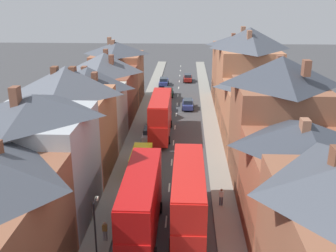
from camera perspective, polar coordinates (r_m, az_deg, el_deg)
The scene contains 18 objects.
pavement_left at distance 57.61m, azimuth -4.00°, elevation 0.60°, with size 2.20×104.00×0.14m, color gray.
pavement_right at distance 57.34m, azimuth 6.18°, elevation 0.45°, with size 2.20×104.00×0.14m, color gray.
centre_line_dashes at distance 55.38m, azimuth 1.02°, elevation -0.19°, with size 0.14×97.80×0.01m.
terrace_row_left at distance 40.11m, azimuth -14.38°, elevation -0.56°, with size 8.00×67.75×11.53m.
terrace_row_right at distance 41.17m, azimuth 14.76°, elevation 0.63°, with size 8.00×69.69×13.52m.
double_decker_bus_lead at distance 51.38m, azimuth -1.10°, elevation 1.57°, with size 2.74×10.80×5.30m.
double_decker_bus_mid_street at distance 31.45m, azimuth 2.94°, elevation -10.27°, with size 2.74×10.80×5.30m.
double_decker_bus_far_approaching at distance 30.65m, azimuth -3.93°, elevation -11.13°, with size 2.74×10.80×5.30m.
car_near_blue at distance 64.07m, azimuth 2.89°, elevation 3.23°, with size 1.90×4.41×1.63m.
car_near_silver at distance 71.94m, azimuth 0.01°, elevation 5.00°, with size 1.90×4.16×1.62m.
car_parked_right_a at distance 80.43m, azimuth -0.63°, elevation 6.49°, with size 1.90×4.56×1.60m.
car_mid_black at distance 84.03m, azimuth 2.89°, elevation 7.01°, with size 1.90×4.28×1.62m.
car_parked_left_b at distance 50.35m, azimuth -2.69°, elevation -1.18°, with size 1.90×4.04×1.68m.
car_mid_white at distance 62.75m, azimuth -0.40°, elevation 2.90°, with size 1.90×4.08×1.62m.
delivery_van at distance 41.38m, azimuth -3.92°, elevation -5.08°, with size 2.20×5.20×2.41m.
pedestrian_near_right at distance 31.12m, azimuth -9.15°, elevation -14.71°, with size 0.36×0.22×1.61m.
pedestrian_mid_left at distance 35.53m, azimuth 7.74°, elevation -10.05°, with size 0.36×0.22×1.61m.
street_lamp at distance 26.98m, azimuth -10.43°, elevation -14.96°, with size 0.20×1.12×5.50m.
Camera 1 is at (1.51, -16.30, 18.15)m, focal length 42.00 mm.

